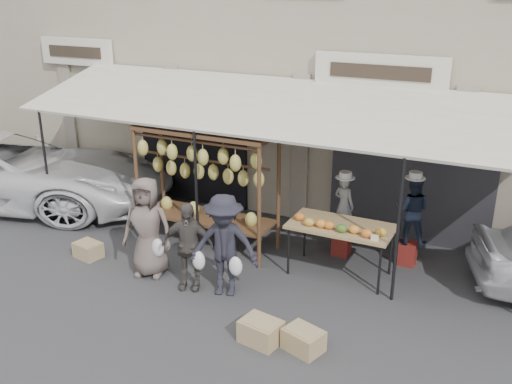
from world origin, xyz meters
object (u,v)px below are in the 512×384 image
Objects in this scene: produce_table at (340,228)px; crate_near_a at (261,331)px; vendor_right at (412,210)px; crate_near_b at (303,340)px; customer_mid at (188,246)px; banana_rack at (205,166)px; customer_right at (224,246)px; customer_left at (148,227)px; vendor_left at (344,205)px; crate_far at (88,250)px.

produce_table reaches higher than crate_near_a.
crate_near_b is at bearing 71.87° from vendor_right.
customer_mid reaches higher than crate_near_a.
banana_rack is 1.56× the size of customer_right.
vendor_right is 0.83× the size of customer_mid.
banana_rack is 3.68m from vendor_right.
customer_left reaches higher than produce_table.
vendor_right is at bearing 28.19° from customer_right.
banana_rack is at bearing 141.64° from crate_near_b.
vendor_left is at bearing 1.83° from vendor_right.
crate_far is at bearing 168.98° from crate_near_b.
customer_left is at bearing 159.50° from crate_near_a.
customer_left reaches higher than vendor_left.
produce_table is at bearing 121.27° from vendor_left.
vendor_right is 2.26× the size of crate_near_a.
produce_table is 1.02× the size of customer_right.
crate_near_a is (-0.15, -3.06, -0.80)m from vendor_left.
customer_right is at bearing 153.13° from crate_near_b.
crate_near_a is at bearing 104.69° from vendor_left.
crate_near_a reaches higher than crate_far.
crate_far is at bearing 160.45° from customer_mid.
crate_near_b is 4.56m from crate_far.
customer_right reaches higher than customer_mid.
customer_right is 1.57m from crate_near_a.
crate_near_a is (2.52, -0.94, -0.69)m from customer_left.
customer_left is at bearing 164.57° from crate_near_b.
customer_mid is 2.46m from crate_near_b.
vendor_left is 0.74× the size of customer_mid.
vendor_left is 0.89× the size of vendor_right.
banana_rack is 1.52× the size of customer_left.
crate_near_a is (2.22, -2.31, -1.40)m from banana_rack.
produce_table is 0.82m from vendor_left.
vendor_right is 0.71× the size of customer_left.
customer_right is (-1.22, -2.13, -0.13)m from vendor_left.
vendor_right is 5.72m from crate_far.
customer_mid is at bearing 33.07° from vendor_right.
banana_rack is at bearing 62.44° from customer_left.
customer_mid is 1.97m from crate_near_a.
customer_mid is (0.84, -0.10, -0.12)m from customer_left.
vendor_right is 3.82m from customer_mid.
vendor_right is at bearing 15.29° from customer_left.
crate_near_b is (1.66, -0.84, -0.68)m from customer_right.
customer_left is 2.78m from crate_near_a.
vendor_right is at bearing 77.09° from crate_near_b.
customer_right is (0.61, 0.08, 0.10)m from customer_mid.
crate_near_b is at bearing -38.36° from banana_rack.
customer_left is at bearing 25.33° from vendor_right.
produce_table is 2.31m from crate_near_b.
vendor_left reaches higher than crate_near_a.
customer_right is 3.59× the size of crate_far.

